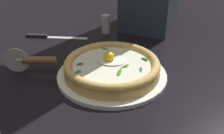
% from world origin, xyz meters
% --- Properties ---
extents(ground_plane, '(2.40, 2.40, 0.03)m').
position_xyz_m(ground_plane, '(0.00, 0.00, -0.01)').
color(ground_plane, black).
rests_on(ground_plane, ground).
extents(pizza_plate, '(0.31, 0.31, 0.01)m').
position_xyz_m(pizza_plate, '(0.02, 0.02, 0.01)').
color(pizza_plate, white).
rests_on(pizza_plate, ground).
extents(pizza, '(0.27, 0.27, 0.06)m').
position_xyz_m(pizza, '(0.02, 0.01, 0.03)').
color(pizza, '#DAB15A').
rests_on(pizza, pizza_plate).
extents(pizza_cutter, '(0.15, 0.05, 0.08)m').
position_xyz_m(pizza_cutter, '(0.25, 0.05, 0.04)').
color(pizza_cutter, silver).
rests_on(pizza_cutter, ground).
extents(table_knife, '(0.23, 0.06, 0.01)m').
position_xyz_m(table_knife, '(0.33, -0.20, 0.00)').
color(table_knife, silver).
rests_on(table_knife, ground).
extents(pepper_shaker, '(0.03, 0.03, 0.07)m').
position_xyz_m(pepper_shaker, '(0.13, -0.30, 0.04)').
color(pepper_shaker, silver).
rests_on(pepper_shaker, ground).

